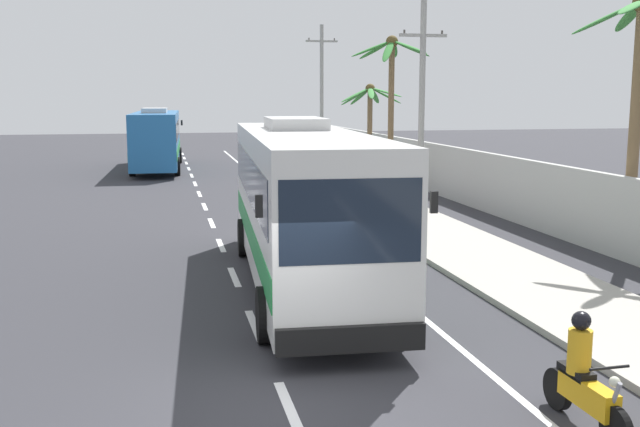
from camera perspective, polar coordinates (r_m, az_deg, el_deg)
name	(u,v)px	position (r m, az deg, el deg)	size (l,w,h in m)	color
ground_plane	(288,406)	(11.03, -2.47, -14.66)	(160.00, 160.00, 0.00)	#303035
sidewalk_kerb	(457,245)	(22.13, 10.57, -2.44)	(3.20, 90.00, 0.14)	#A8A399
lane_markings	(277,227)	(25.21, -3.33, -1.04)	(3.56, 71.00, 0.01)	white
boundary_wall	(514,189)	(27.13, 14.78, 1.82)	(0.24, 60.00, 2.28)	#B2B2AD
coach_bus_foreground	(303,200)	(17.22, -1.34, 1.05)	(3.42, 11.70, 3.90)	silver
coach_bus_far_lane	(157,138)	(45.64, -12.52, 5.77)	(3.30, 12.29, 3.73)	#2366A8
motorcycle_beside_bus	(584,382)	(10.74, 19.76, -12.16)	(0.56, 1.96, 1.59)	black
pedestrian_near_kerb	(393,186)	(28.88, 5.69, 2.13)	(0.36, 0.36, 1.56)	beige
utility_pole_mid	(422,101)	(29.83, 7.89, 8.66)	(1.95, 0.24, 8.17)	#9E9E99
utility_pole_far	(322,92)	(48.69, 0.13, 9.40)	(2.10, 0.24, 8.96)	#9E9E99
palm_second	(391,77)	(34.39, 5.54, 10.49)	(3.87, 3.57, 7.14)	brown
palm_third	(370,107)	(43.49, 3.88, 8.27)	(3.85, 3.81, 5.13)	brown
palm_fourth	(639,76)	(21.99, 23.44, 9.77)	(3.58, 3.67, 7.18)	brown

